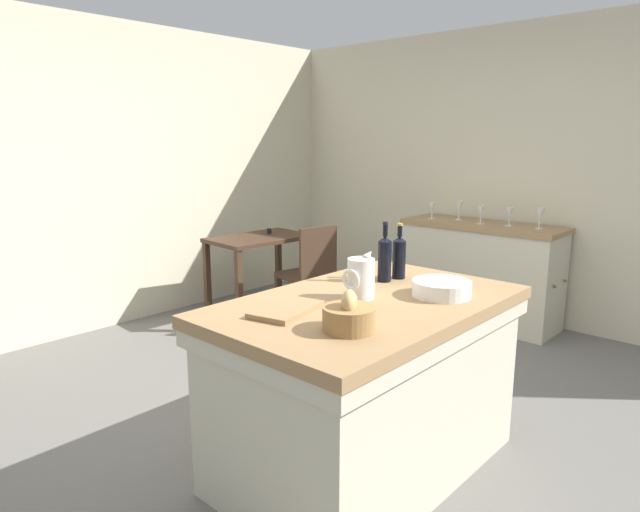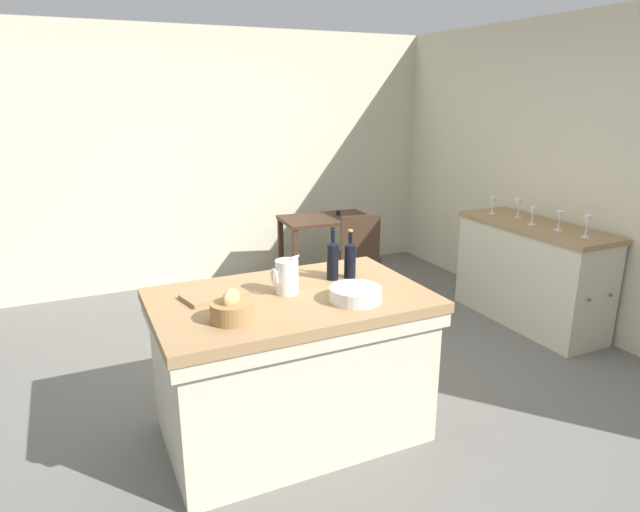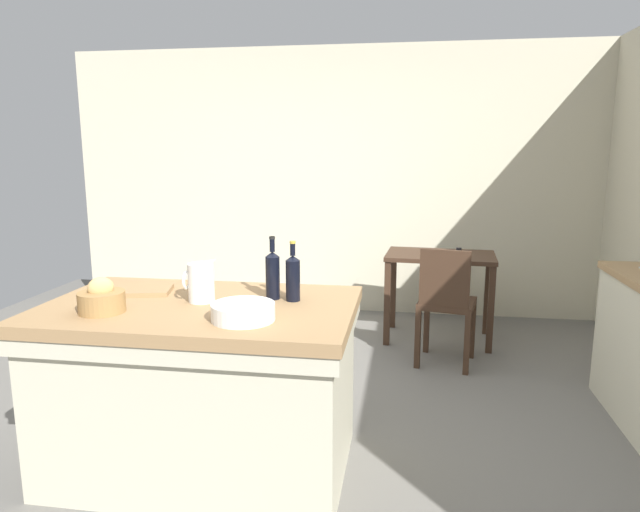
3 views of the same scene
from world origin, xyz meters
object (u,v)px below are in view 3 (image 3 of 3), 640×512
at_px(writing_desk, 440,268).
at_px(pitcher, 201,282).
at_px(bread_basket, 102,300).
at_px(cutting_board, 138,291).
at_px(island_table, 203,381).
at_px(wine_bottle_amber, 273,274).
at_px(wooden_chair, 446,302).
at_px(wine_bottle_dark, 293,277).
at_px(wash_bowl, 243,312).

relative_size(writing_desk, pitcher, 3.97).
bearing_deg(bread_basket, cutting_board, 89.90).
height_order(island_table, wine_bottle_amber, wine_bottle_amber).
distance_m(island_table, wine_bottle_amber, 0.65).
xyz_separation_m(writing_desk, pitcher, (-1.29, -2.18, 0.35)).
bearing_deg(writing_desk, cutting_board, -129.12).
relative_size(pitcher, cutting_board, 0.70).
bearing_deg(island_table, pitcher, 95.79).
relative_size(island_table, wine_bottle_amber, 4.77).
xyz_separation_m(island_table, pitcher, (-0.00, 0.04, 0.50)).
xyz_separation_m(pitcher, cutting_board, (-0.39, 0.11, -0.09)).
distance_m(bread_basket, cutting_board, 0.36).
height_order(writing_desk, pitcher, pitcher).
distance_m(wooden_chair, bread_basket, 2.52).
relative_size(wooden_chair, cutting_board, 2.73).
relative_size(writing_desk, wine_bottle_dark, 3.09).
bearing_deg(wine_bottle_amber, wash_bowl, -96.87).
distance_m(cutting_board, wine_bottle_amber, 0.74).
bearing_deg(wooden_chair, writing_desk, 91.67).
relative_size(wooden_chair, bread_basket, 4.30).
bearing_deg(wooden_chair, cutting_board, -139.41).
height_order(pitcher, wash_bowl, pitcher).
xyz_separation_m(writing_desk, wine_bottle_amber, (-0.95, -2.07, 0.38)).
bearing_deg(wine_bottle_amber, pitcher, -162.62).
bearing_deg(cutting_board, wash_bowl, -28.67).
bearing_deg(wash_bowl, cutting_board, 151.33).
bearing_deg(wine_bottle_dark, island_table, -163.83).
xyz_separation_m(island_table, wooden_chair, (1.31, 1.61, 0.03)).
distance_m(wooden_chair, wine_bottle_dark, 1.78).
distance_m(wooden_chair, wine_bottle_amber, 1.82).
relative_size(wash_bowl, wine_bottle_dark, 0.94).
bearing_deg(wine_bottle_dark, pitcher, -168.96).
distance_m(writing_desk, bread_basket, 2.97).
height_order(island_table, cutting_board, cutting_board).
bearing_deg(wash_bowl, pitcher, 137.92).
bearing_deg(writing_desk, wooden_chair, -88.33).
relative_size(island_table, writing_desk, 1.63).
distance_m(wooden_chair, cutting_board, 2.27).
bearing_deg(wooden_chair, wine_bottle_dark, -120.21).
height_order(wooden_chair, wine_bottle_amber, wine_bottle_amber).
xyz_separation_m(wash_bowl, wine_bottle_dark, (0.15, 0.35, 0.08)).
height_order(wash_bowl, wine_bottle_amber, wine_bottle_amber).
bearing_deg(pitcher, wooden_chair, 50.08).
relative_size(island_table, cutting_board, 4.56).
height_order(cutting_board, wine_bottle_amber, wine_bottle_amber).
bearing_deg(wash_bowl, island_table, 142.26).
bearing_deg(wash_bowl, writing_desk, 67.84).
bearing_deg(wash_bowl, wine_bottle_dark, 66.63).
xyz_separation_m(writing_desk, wooden_chair, (0.02, -0.61, -0.13)).
bearing_deg(cutting_board, writing_desk, 50.88).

